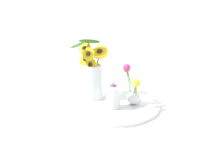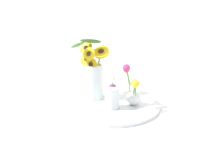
# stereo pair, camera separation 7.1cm
# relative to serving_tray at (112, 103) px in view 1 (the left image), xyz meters

# --- Properties ---
(ground_plane) EXTENTS (6.00, 6.00, 0.00)m
(ground_plane) POSITION_rel_serving_tray_xyz_m (-0.02, -0.05, -0.01)
(ground_plane) COLOR white
(serving_tray) EXTENTS (0.52, 0.52, 0.02)m
(serving_tray) POSITION_rel_serving_tray_xyz_m (0.00, 0.00, 0.00)
(serving_tray) COLOR silver
(serving_tray) RESTS_ON ground_plane
(mason_jar_sunflowers) EXTENTS (0.18, 0.25, 0.34)m
(mason_jar_sunflowers) POSITION_rel_serving_tray_xyz_m (-0.12, 0.01, 0.15)
(mason_jar_sunflowers) COLOR silver
(mason_jar_sunflowers) RESTS_ON serving_tray
(vase_small_center) EXTENTS (0.07, 0.07, 0.17)m
(vase_small_center) POSITION_rel_serving_tray_xyz_m (0.03, -0.07, 0.08)
(vase_small_center) COLOR white
(vase_small_center) RESTS_ON serving_tray
(vase_bulb_right) EXTENTS (0.11, 0.11, 0.22)m
(vase_bulb_right) POSITION_rel_serving_tray_xyz_m (0.12, 0.00, 0.09)
(vase_bulb_right) COLOR white
(vase_bulb_right) RESTS_ON serving_tray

